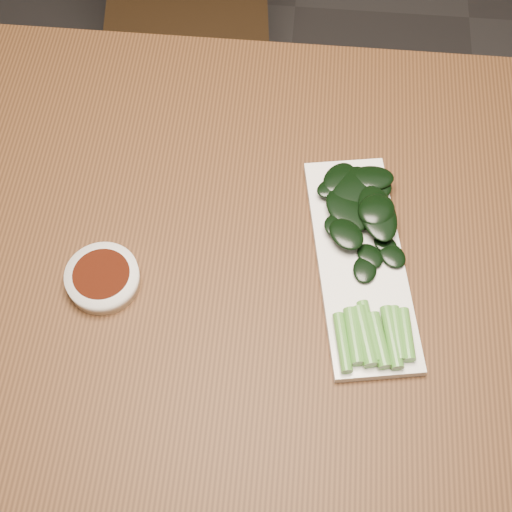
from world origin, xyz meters
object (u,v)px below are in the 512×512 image
(serving_plate, at_px, (360,262))
(gai_lan, at_px, (364,244))
(table, at_px, (261,274))
(sauce_bowl, at_px, (103,278))

(serving_plate, bearing_deg, gai_lan, 79.74)
(gai_lan, bearing_deg, serving_plate, -100.26)
(gai_lan, bearing_deg, table, -177.20)
(sauce_bowl, height_order, gai_lan, gai_lan)
(gai_lan, bearing_deg, sauce_bowl, -167.55)
(table, distance_m, sauce_bowl, 0.24)
(table, height_order, sauce_bowl, sauce_bowl)
(table, relative_size, serving_plate, 4.02)
(table, xyz_separation_m, serving_plate, (0.14, -0.01, 0.08))
(table, bearing_deg, gai_lan, 2.80)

